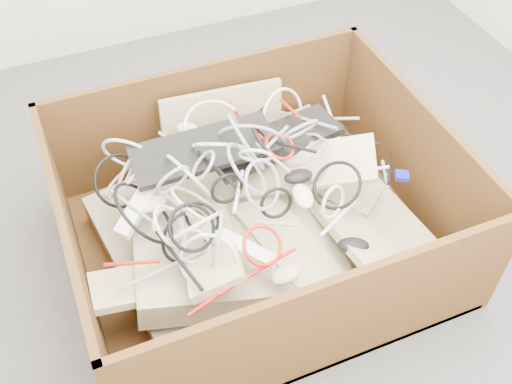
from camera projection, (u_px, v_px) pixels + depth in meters
name	position (u px, v px, depth m)	size (l,w,h in m)	color
ground	(308.00, 218.00, 2.43)	(3.00, 3.00, 0.00)	#4C4C4E
cardboard_box	(253.00, 229.00, 2.22)	(1.30, 1.09, 0.52)	#3C230F
keyboard_pile	(256.00, 192.00, 2.14)	(1.14, 0.95, 0.36)	beige
mice_scatter	(271.00, 190.00, 2.05)	(0.77, 0.73, 0.19)	beige
power_strip_left	(142.00, 199.00, 2.02)	(0.29, 0.05, 0.04)	white
power_strip_right	(239.00, 246.00, 1.91)	(0.25, 0.05, 0.04)	white
vga_plug	(402.00, 176.00, 2.11)	(0.04, 0.04, 0.02)	#0C12B5
cable_tangle	(221.00, 178.00, 2.01)	(1.09, 0.80, 0.40)	black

